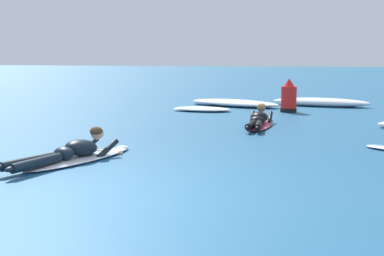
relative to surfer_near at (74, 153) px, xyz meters
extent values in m
plane|color=#235B84|center=(1.51, 8.31, -0.13)|extent=(120.00, 120.00, 0.00)
ellipsoid|color=silver|center=(0.03, 0.10, -0.10)|extent=(1.29, 2.31, 0.07)
ellipsoid|color=silver|center=(0.38, 1.11, -0.09)|extent=(0.27, 0.26, 0.06)
ellipsoid|color=black|center=(0.05, 0.15, 0.07)|extent=(0.58, 0.73, 0.34)
ellipsoid|color=black|center=(-0.07, -0.20, 0.04)|extent=(0.41, 0.37, 0.20)
cylinder|color=black|center=(-0.34, -0.75, 0.01)|extent=(0.47, 0.89, 0.14)
ellipsoid|color=black|center=(-0.51, -1.16, 0.01)|extent=(0.17, 0.24, 0.08)
cylinder|color=black|center=(-0.19, -0.80, 0.01)|extent=(0.37, 0.91, 0.14)
ellipsoid|color=black|center=(-0.31, -1.23, 0.01)|extent=(0.17, 0.24, 0.08)
cylinder|color=black|center=(-0.04, 0.55, -0.01)|extent=(0.27, 0.56, 0.33)
sphere|color=tan|center=(0.08, 0.90, -0.11)|extent=(0.09, 0.09, 0.09)
cylinder|color=black|center=(0.37, 0.39, -0.01)|extent=(0.27, 0.56, 0.33)
sphere|color=tan|center=(0.48, 0.72, -0.11)|extent=(0.09, 0.09, 0.09)
sphere|color=tan|center=(0.17, 0.50, 0.25)|extent=(0.21, 0.21, 0.21)
ellipsoid|color=#47331E|center=(0.17, 0.48, 0.28)|extent=(0.27, 0.26, 0.16)
ellipsoid|color=#E54C66|center=(2.41, 4.74, -0.10)|extent=(0.59, 2.27, 0.07)
ellipsoid|color=#E54C66|center=(2.42, 5.82, -0.09)|extent=(0.21, 0.20, 0.06)
ellipsoid|color=black|center=(2.41, 4.79, 0.07)|extent=(0.41, 0.68, 0.35)
ellipsoid|color=black|center=(2.41, 4.40, 0.04)|extent=(0.34, 0.28, 0.20)
cylinder|color=black|center=(2.32, 3.84, 0.01)|extent=(0.19, 0.81, 0.14)
ellipsoid|color=black|center=(2.30, 3.44, 0.01)|extent=(0.10, 0.22, 0.08)
cylinder|color=black|center=(2.48, 3.84, 0.01)|extent=(0.18, 0.81, 0.14)
ellipsoid|color=black|center=(2.51, 3.44, 0.01)|extent=(0.10, 0.22, 0.08)
cylinder|color=black|center=(2.19, 5.16, -0.01)|extent=(0.09, 0.57, 0.33)
sphere|color=#8C6647|center=(2.20, 5.54, -0.11)|extent=(0.09, 0.09, 0.09)
cylinder|color=black|center=(2.63, 5.14, -0.01)|extent=(0.09, 0.57, 0.33)
sphere|color=#8C6647|center=(2.64, 5.49, -0.11)|extent=(0.09, 0.09, 0.09)
sphere|color=#8C6647|center=(2.41, 5.19, 0.25)|extent=(0.21, 0.21, 0.21)
ellipsoid|color=#AD894C|center=(2.41, 5.17, 0.28)|extent=(0.22, 0.20, 0.16)
ellipsoid|color=white|center=(1.17, 9.22, -0.02)|extent=(3.30, 2.13, 0.22)
ellipsoid|color=white|center=(1.96, 9.09, -0.06)|extent=(1.21, 1.14, 0.15)
ellipsoid|color=white|center=(0.25, 9.45, -0.07)|extent=(1.25, 1.02, 0.12)
ellipsoid|color=white|center=(0.46, 7.53, -0.07)|extent=(1.77, 0.94, 0.13)
ellipsoid|color=white|center=(0.90, 7.63, -0.09)|extent=(0.71, 0.58, 0.09)
ellipsoid|color=white|center=(-0.06, 7.48, -0.10)|extent=(0.69, 0.53, 0.07)
ellipsoid|color=white|center=(3.91, 9.79, 0.00)|extent=(3.17, 1.25, 0.27)
ellipsoid|color=white|center=(4.69, 9.79, -0.04)|extent=(1.13, 0.45, 0.19)
ellipsoid|color=white|center=(2.98, 9.86, -0.06)|extent=(1.17, 0.61, 0.15)
cylinder|color=red|center=(2.96, 7.86, 0.24)|extent=(0.45, 0.45, 0.75)
cone|color=red|center=(2.96, 7.86, 0.73)|extent=(0.32, 0.32, 0.24)
cylinder|color=black|center=(2.96, 7.86, -0.07)|extent=(0.48, 0.48, 0.12)
camera|label=1|loc=(3.52, -7.18, 1.51)|focal=47.77mm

